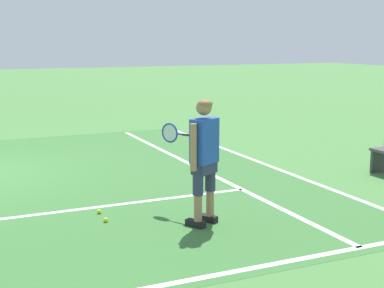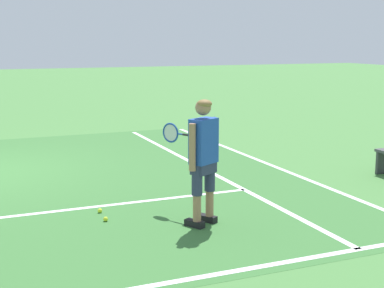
% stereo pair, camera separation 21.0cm
% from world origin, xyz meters
% --- Properties ---
extents(line_singles_right, '(0.10, 9.33, 0.01)m').
position_xyz_m(line_singles_right, '(4.12, -1.28, 0.00)').
color(line_singles_right, white).
rests_on(line_singles_right, ground).
extents(line_doubles_right, '(0.10, 9.33, 0.01)m').
position_xyz_m(line_doubles_right, '(5.49, -1.28, 0.00)').
color(line_doubles_right, white).
rests_on(line_doubles_right, ground).
extents(tennis_player, '(0.55, 1.23, 1.71)m').
position_xyz_m(tennis_player, '(2.75, -4.36, 0.99)').
color(tennis_player, black).
rests_on(tennis_player, ground).
extents(tennis_ball_near_feet, '(0.07, 0.07, 0.07)m').
position_xyz_m(tennis_ball_near_feet, '(1.56, -3.74, 0.03)').
color(tennis_ball_near_feet, '#CCE02D').
rests_on(tennis_ball_near_feet, ground).
extents(tennis_ball_by_baseline, '(0.07, 0.07, 0.07)m').
position_xyz_m(tennis_ball_by_baseline, '(1.58, -3.33, 0.03)').
color(tennis_ball_by_baseline, '#CCE02D').
rests_on(tennis_ball_by_baseline, ground).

